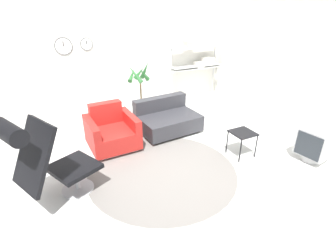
{
  "coord_description": "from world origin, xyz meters",
  "views": [
    {
      "loc": [
        -1.6,
        -3.29,
        2.41
      ],
      "look_at": [
        0.15,
        0.17,
        0.55
      ],
      "focal_mm": 28.0,
      "sensor_mm": 36.0,
      "label": 1
    }
  ],
  "objects_px": {
    "couch_low": "(167,120)",
    "potted_plant": "(140,89)",
    "armchair_red": "(112,133)",
    "side_table": "(243,135)",
    "lounge_chair": "(43,155)",
    "crt_television": "(315,144)",
    "shelf_unit": "(198,58)"
  },
  "relations": [
    {
      "from": "couch_low",
      "to": "potted_plant",
      "type": "relative_size",
      "value": 1.0
    },
    {
      "from": "armchair_red",
      "to": "side_table",
      "type": "xyz_separation_m",
      "value": [
        1.88,
        -1.28,
        0.11
      ]
    },
    {
      "from": "lounge_chair",
      "to": "armchair_red",
      "type": "relative_size",
      "value": 1.5
    },
    {
      "from": "lounge_chair",
      "to": "crt_television",
      "type": "bearing_deg",
      "value": 53.35
    },
    {
      "from": "armchair_red",
      "to": "side_table",
      "type": "relative_size",
      "value": 1.93
    },
    {
      "from": "couch_low",
      "to": "lounge_chair",
      "type": "bearing_deg",
      "value": 25.07
    },
    {
      "from": "armchair_red",
      "to": "crt_television",
      "type": "xyz_separation_m",
      "value": [
        2.82,
        -1.95,
        0.03
      ]
    },
    {
      "from": "crt_television",
      "to": "armchair_red",
      "type": "bearing_deg",
      "value": 46.68
    },
    {
      "from": "side_table",
      "to": "potted_plant",
      "type": "relative_size",
      "value": 0.36
    },
    {
      "from": "lounge_chair",
      "to": "side_table",
      "type": "height_order",
      "value": "lounge_chair"
    },
    {
      "from": "armchair_red",
      "to": "shelf_unit",
      "type": "relative_size",
      "value": 0.51
    },
    {
      "from": "potted_plant",
      "to": "shelf_unit",
      "type": "distance_m",
      "value": 1.84
    },
    {
      "from": "armchair_red",
      "to": "crt_television",
      "type": "distance_m",
      "value": 3.42
    },
    {
      "from": "couch_low",
      "to": "side_table",
      "type": "xyz_separation_m",
      "value": [
        0.7,
        -1.44,
        0.15
      ]
    },
    {
      "from": "armchair_red",
      "to": "potted_plant",
      "type": "bearing_deg",
      "value": -131.02
    },
    {
      "from": "armchair_red",
      "to": "potted_plant",
      "type": "distance_m",
      "value": 1.72
    },
    {
      "from": "couch_low",
      "to": "side_table",
      "type": "distance_m",
      "value": 1.6
    },
    {
      "from": "armchair_red",
      "to": "side_table",
      "type": "distance_m",
      "value": 2.28
    },
    {
      "from": "armchair_red",
      "to": "shelf_unit",
      "type": "bearing_deg",
      "value": -151.81
    },
    {
      "from": "crt_television",
      "to": "side_table",
      "type": "bearing_deg",
      "value": 46.15
    },
    {
      "from": "side_table",
      "to": "shelf_unit",
      "type": "height_order",
      "value": "shelf_unit"
    },
    {
      "from": "potted_plant",
      "to": "side_table",
      "type": "bearing_deg",
      "value": -72.78
    },
    {
      "from": "crt_television",
      "to": "shelf_unit",
      "type": "xyz_separation_m",
      "value": [
        0.0,
        3.57,
        0.75
      ]
    },
    {
      "from": "side_table",
      "to": "couch_low",
      "type": "bearing_deg",
      "value": 115.8
    },
    {
      "from": "couch_low",
      "to": "crt_television",
      "type": "xyz_separation_m",
      "value": [
        1.63,
        -2.1,
        0.08
      ]
    },
    {
      "from": "couch_low",
      "to": "shelf_unit",
      "type": "bearing_deg",
      "value": -142.03
    },
    {
      "from": "potted_plant",
      "to": "couch_low",
      "type": "bearing_deg",
      "value": -84.62
    },
    {
      "from": "lounge_chair",
      "to": "side_table",
      "type": "xyz_separation_m",
      "value": [
        2.99,
        -0.17,
        -0.35
      ]
    },
    {
      "from": "side_table",
      "to": "potted_plant",
      "type": "height_order",
      "value": "potted_plant"
    },
    {
      "from": "crt_television",
      "to": "shelf_unit",
      "type": "distance_m",
      "value": 3.64
    },
    {
      "from": "side_table",
      "to": "potted_plant",
      "type": "xyz_separation_m",
      "value": [
        -0.8,
        2.59,
        0.19
      ]
    },
    {
      "from": "lounge_chair",
      "to": "side_table",
      "type": "distance_m",
      "value": 3.02
    }
  ]
}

